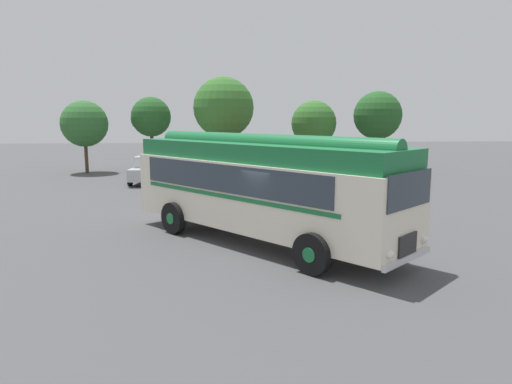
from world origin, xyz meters
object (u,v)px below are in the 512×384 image
Objects in this scene: vintage_bus at (260,184)px; car_near_left at (150,169)px; car_mid_right at (241,170)px; car_far_right at (285,169)px; car_mid_left at (193,169)px.

vintage_bus reaches higher than car_near_left.
car_mid_right is at bearing 89.80° from vintage_bus.
car_far_right is at bearing 78.37° from vintage_bus.
car_far_right is (2.78, 0.64, 0.00)m from car_mid_right.
car_far_right is at bearing -2.49° from car_near_left.
car_near_left and car_mid_right have the same top height.
car_mid_right is (5.55, -1.00, 0.00)m from car_near_left.
car_mid_right is 0.98× the size of car_far_right.
car_mid_left is at bearing 175.98° from car_far_right.
car_far_right is (2.83, 13.74, -1.05)m from vintage_bus.
car_near_left is 8.34m from car_far_right.
car_mid_left is 3.10m from car_mid_right.
car_mid_left is 1.02× the size of car_mid_right.
car_mid_right is at bearing -10.24° from car_near_left.
car_near_left and car_mid_left have the same top height.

